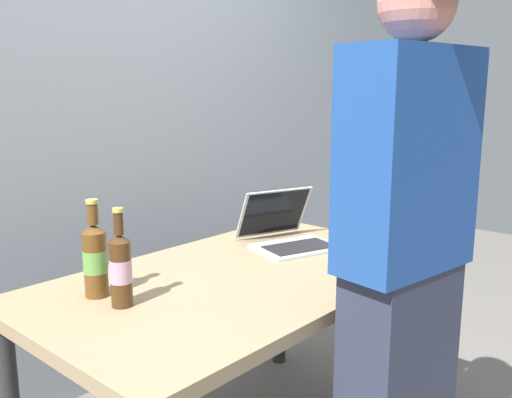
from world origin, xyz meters
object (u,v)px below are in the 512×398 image
laptop (288,233)px  beer_bottle_dark (95,258)px  beer_bottle_amber (121,268)px  person_figure (403,263)px

laptop → beer_bottle_dark: beer_bottle_dark is taller
beer_bottle_amber → beer_bottle_dark: beer_bottle_dark is taller
beer_bottle_dark → person_figure: bearing=-58.3°
laptop → person_figure: 0.78m
laptop → person_figure: (-0.36, -0.69, 0.11)m
beer_bottle_amber → beer_bottle_dark: (-0.00, 0.13, 0.00)m
laptop → beer_bottle_dark: 0.84m
laptop → beer_bottle_amber: size_ratio=1.47×
beer_bottle_amber → person_figure: 0.80m
laptop → person_figure: person_figure is taller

